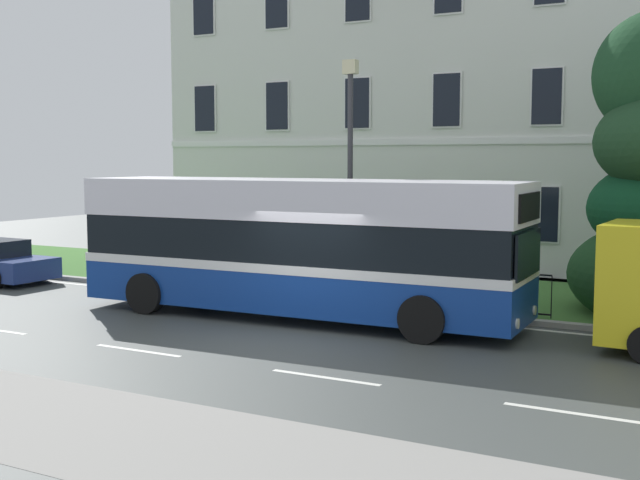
{
  "coord_description": "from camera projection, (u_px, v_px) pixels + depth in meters",
  "views": [
    {
      "loc": [
        8.13,
        -13.41,
        3.61
      ],
      "look_at": [
        -1.02,
        3.64,
        1.66
      ],
      "focal_mm": 45.58,
      "sensor_mm": 36.0,
      "label": 1
    }
  ],
  "objects": [
    {
      "name": "georgian_townhouse",
      "position": [
        451.0,
        75.0,
        29.46
      ],
      "size": [
        18.51,
        9.48,
        12.99
      ],
      "color": "silver",
      "rests_on": "ground_plane"
    },
    {
      "name": "street_lamp_post",
      "position": [
        350.0,
        159.0,
        20.94
      ],
      "size": [
        0.36,
        0.24,
        6.0
      ],
      "color": "#333338",
      "rests_on": "ground_plane"
    },
    {
      "name": "litter_bin",
      "position": [
        288.0,
        268.0,
        21.79
      ],
      "size": [
        0.54,
        0.54,
        1.12
      ],
      "color": "#4C4742",
      "rests_on": "ground_plane"
    },
    {
      "name": "single_decker_bus",
      "position": [
        298.0,
        246.0,
        18.31
      ],
      "size": [
        10.43,
        2.78,
        3.14
      ],
      "rotation": [
        0.0,
        0.0,
        0.03
      ],
      "color": "navy",
      "rests_on": "ground_plane"
    },
    {
      "name": "iron_verge_railing",
      "position": [
        306.0,
        277.0,
        20.6
      ],
      "size": [
        12.31,
        0.04,
        0.97
      ],
      "color": "black",
      "rests_on": "ground_plane"
    },
    {
      "name": "ground_plane",
      "position": [
        306.0,
        333.0,
        16.93
      ],
      "size": [
        60.0,
        56.0,
        0.18
      ],
      "color": "#404543"
    }
  ]
}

